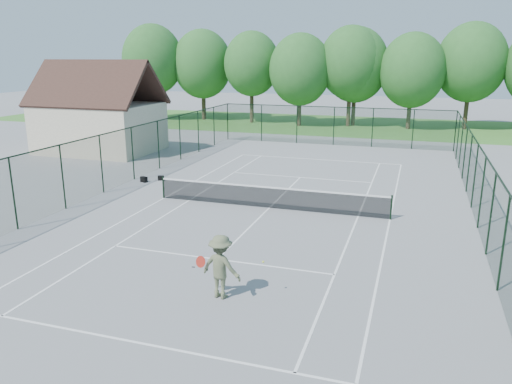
% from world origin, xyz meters
% --- Properties ---
extents(ground, '(140.00, 140.00, 0.00)m').
position_xyz_m(ground, '(0.00, 0.00, 0.00)').
color(ground, gray).
rests_on(ground, ground).
extents(grass_far, '(80.00, 16.00, 0.01)m').
position_xyz_m(grass_far, '(0.00, 30.00, 0.01)').
color(grass_far, '#488632').
rests_on(grass_far, ground).
extents(court_lines, '(11.05, 23.85, 0.01)m').
position_xyz_m(court_lines, '(0.00, 0.00, 0.00)').
color(court_lines, white).
rests_on(court_lines, ground).
extents(tennis_net, '(11.08, 0.08, 1.10)m').
position_xyz_m(tennis_net, '(0.00, 0.00, 0.58)').
color(tennis_net, black).
rests_on(tennis_net, ground).
extents(fence_enclosure, '(18.05, 36.05, 3.02)m').
position_xyz_m(fence_enclosure, '(0.00, 0.00, 1.56)').
color(fence_enclosure, '#16321F').
rests_on(fence_enclosure, ground).
extents(utility_building, '(8.60, 6.27, 6.63)m').
position_xyz_m(utility_building, '(-16.00, 10.00, 3.12)').
color(utility_building, beige).
rests_on(utility_building, ground).
extents(tree_line_far, '(39.40, 6.40, 9.70)m').
position_xyz_m(tree_line_far, '(0.00, 30.00, 5.99)').
color(tree_line_far, '#423323').
rests_on(tree_line_far, ground).
extents(sports_bag_a, '(0.43, 0.33, 0.30)m').
position_xyz_m(sports_bag_a, '(-8.14, 2.59, 0.15)').
color(sports_bag_a, black).
rests_on(sports_bag_a, ground).
extents(sports_bag_b, '(0.39, 0.31, 0.26)m').
position_xyz_m(sports_bag_b, '(-7.43, 3.27, 0.13)').
color(sports_bag_b, black).
rests_on(sports_bag_b, ground).
extents(tennis_player, '(2.07, 0.93, 1.92)m').
position_xyz_m(tennis_player, '(1.18, -8.96, 0.96)').
color(tennis_player, '#606747').
rests_on(tennis_player, ground).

